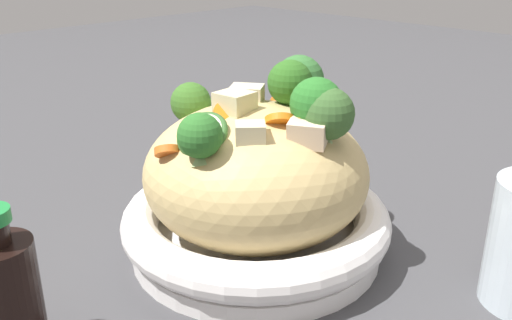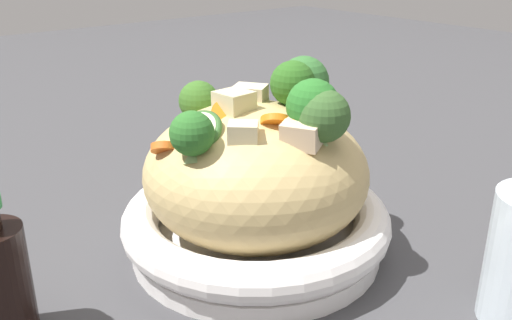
% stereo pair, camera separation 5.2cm
% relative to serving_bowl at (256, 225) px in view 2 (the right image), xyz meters
% --- Properties ---
extents(ground_plane, '(3.00, 3.00, 0.00)m').
position_rel_serving_bowl_xyz_m(ground_plane, '(0.00, 0.00, -0.03)').
color(ground_plane, '#3E3E41').
extents(serving_bowl, '(0.26, 0.26, 0.05)m').
position_rel_serving_bowl_xyz_m(serving_bowl, '(0.00, 0.00, 0.00)').
color(serving_bowl, white).
rests_on(serving_bowl, ground_plane).
extents(noodle_heap, '(0.21, 0.21, 0.13)m').
position_rel_serving_bowl_xyz_m(noodle_heap, '(0.00, 0.00, 0.06)').
color(noodle_heap, tan).
rests_on(noodle_heap, serving_bowl).
extents(broccoli_florets, '(0.22, 0.19, 0.08)m').
position_rel_serving_bowl_xyz_m(broccoli_florets, '(0.01, 0.02, 0.12)').
color(broccoli_florets, '#A3BE7A').
rests_on(broccoli_florets, serving_bowl).
extents(carrot_coins, '(0.12, 0.19, 0.04)m').
position_rel_serving_bowl_xyz_m(carrot_coins, '(0.01, 0.00, 0.11)').
color(carrot_coins, orange).
rests_on(carrot_coins, serving_bowl).
extents(zucchini_slices, '(0.13, 0.16, 0.05)m').
position_rel_serving_bowl_xyz_m(zucchini_slices, '(-0.04, 0.01, 0.11)').
color(zucchini_slices, beige).
rests_on(zucchini_slices, serving_bowl).
extents(chicken_chunks, '(0.13, 0.09, 0.04)m').
position_rel_serving_bowl_xyz_m(chicken_chunks, '(0.02, -0.01, 0.12)').
color(chicken_chunks, beige).
rests_on(chicken_chunks, serving_bowl).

